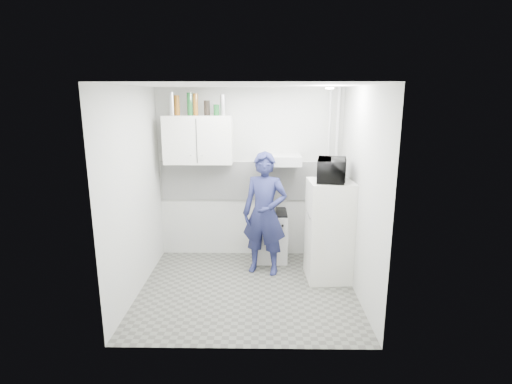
{
  "coord_description": "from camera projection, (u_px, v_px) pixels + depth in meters",
  "views": [
    {
      "loc": [
        0.18,
        -4.79,
        2.49
      ],
      "look_at": [
        0.11,
        0.3,
        1.25
      ],
      "focal_mm": 28.0,
      "sensor_mm": 36.0,
      "label": 1
    }
  ],
  "objects": [
    {
      "name": "pipe_a",
      "position": [
        335.0,
        176.0,
        6.05
      ],
      "size": [
        0.05,
        0.05,
        2.6
      ],
      "primitive_type": "cylinder",
      "color": "beige",
      "rests_on": "floor"
    },
    {
      "name": "ceiling",
      "position": [
        246.0,
        85.0,
        4.63
      ],
      "size": [
        2.8,
        2.8,
        0.0
      ],
      "primitive_type": "plane",
      "color": "white",
      "rests_on": "wall_back"
    },
    {
      "name": "floor",
      "position": [
        247.0,
        290.0,
        5.24
      ],
      "size": [
        2.8,
        2.8,
        0.0
      ],
      "primitive_type": "plane",
      "color": "#5F6156",
      "rests_on": "ground"
    },
    {
      "name": "bottle_c",
      "position": [
        190.0,
        104.0,
        5.74
      ],
      "size": [
        0.08,
        0.08,
        0.32
      ],
      "primitive_type": "cylinder",
      "color": "#144C1E",
      "rests_on": "upper_cabinet"
    },
    {
      "name": "bottle_d",
      "position": [
        196.0,
        105.0,
        5.74
      ],
      "size": [
        0.07,
        0.07,
        0.31
      ],
      "primitive_type": "cylinder",
      "color": "brown",
      "rests_on": "upper_cabinet"
    },
    {
      "name": "range_hood",
      "position": [
        280.0,
        160.0,
        5.83
      ],
      "size": [
        0.6,
        0.5,
        0.14
      ],
      "primitive_type": "cube",
      "color": "beige",
      "rests_on": "wall_back"
    },
    {
      "name": "fridge",
      "position": [
        329.0,
        231.0,
        5.43
      ],
      "size": [
        0.61,
        0.61,
        1.38
      ],
      "primitive_type": "cube",
      "rotation": [
        0.0,
        0.0,
        0.06
      ],
      "color": "white",
      "rests_on": "floor"
    },
    {
      "name": "pipe_b",
      "position": [
        327.0,
        176.0,
        6.05
      ],
      "size": [
        0.04,
        0.04,
        2.6
      ],
      "primitive_type": "cylinder",
      "color": "beige",
      "rests_on": "floor"
    },
    {
      "name": "ceiling_spot_fixture",
      "position": [
        330.0,
        88.0,
        4.81
      ],
      "size": [
        0.1,
        0.1,
        0.02
      ],
      "primitive_type": "cylinder",
      "color": "white",
      "rests_on": "ceiling"
    },
    {
      "name": "bottle_b",
      "position": [
        177.0,
        105.0,
        5.75
      ],
      "size": [
        0.07,
        0.07,
        0.29
      ],
      "primitive_type": "cylinder",
      "color": "brown",
      "rests_on": "upper_cabinet"
    },
    {
      "name": "backsplash",
      "position": [
        250.0,
        181.0,
        6.16
      ],
      "size": [
        2.74,
        0.03,
        0.6
      ],
      "primitive_type": "cube",
      "color": "white",
      "rests_on": "wall_back"
    },
    {
      "name": "saucepan",
      "position": [
        271.0,
        209.0,
        6.0
      ],
      "size": [
        0.16,
        0.16,
        0.09
      ],
      "primitive_type": "cylinder",
      "color": "silver",
      "rests_on": "stove_top"
    },
    {
      "name": "upper_cabinet",
      "position": [
        198.0,
        140.0,
        5.86
      ],
      "size": [
        1.0,
        0.35,
        0.7
      ],
      "primitive_type": "cube",
      "color": "white",
      "rests_on": "wall_back"
    },
    {
      "name": "bottle_e",
      "position": [
        223.0,
        105.0,
        5.73
      ],
      "size": [
        0.07,
        0.07,
        0.3
      ],
      "primitive_type": "cylinder",
      "color": "silver",
      "rests_on": "upper_cabinet"
    },
    {
      "name": "microwave",
      "position": [
        332.0,
        170.0,
        5.23
      ],
      "size": [
        0.59,
        0.45,
        0.3
      ],
      "primitive_type": "imported",
      "rotation": [
        0.0,
        0.0,
        1.39
      ],
      "color": "black",
      "rests_on": "fridge"
    },
    {
      "name": "person",
      "position": [
        265.0,
        214.0,
        5.59
      ],
      "size": [
        0.72,
        0.57,
        1.74
      ],
      "primitive_type": "imported",
      "rotation": [
        0.0,
        0.0,
        -0.28
      ],
      "color": "#1F234F",
      "rests_on": "floor"
    },
    {
      "name": "bottle_a",
      "position": [
        172.0,
        104.0,
        5.74
      ],
      "size": [
        0.08,
        0.08,
        0.33
      ],
      "primitive_type": "cylinder",
      "color": "silver",
      "rests_on": "upper_cabinet"
    },
    {
      "name": "stove_top",
      "position": [
        272.0,
        213.0,
        6.03
      ],
      "size": [
        0.45,
        0.45,
        0.03
      ],
      "primitive_type": "cube",
      "color": "black",
      "rests_on": "stove"
    },
    {
      "name": "canister_a",
      "position": [
        207.0,
        108.0,
        5.75
      ],
      "size": [
        0.09,
        0.09,
        0.21
      ],
      "primitive_type": "cylinder",
      "color": "black",
      "rests_on": "upper_cabinet"
    },
    {
      "name": "wall_back",
      "position": [
        250.0,
        174.0,
        6.15
      ],
      "size": [
        2.8,
        0.0,
        2.8
      ],
      "primitive_type": "plane",
      "rotation": [
        1.57,
        0.0,
        0.0
      ],
      "color": "beige",
      "rests_on": "floor"
    },
    {
      "name": "stove",
      "position": [
        272.0,
        237.0,
        6.12
      ],
      "size": [
        0.47,
        0.47,
        0.74
      ],
      "primitive_type": "cube",
      "color": "beige",
      "rests_on": "floor"
    },
    {
      "name": "wall_right",
      "position": [
        360.0,
        194.0,
        4.91
      ],
      "size": [
        0.0,
        2.6,
        2.6
      ],
      "primitive_type": "plane",
      "rotation": [
        1.57,
        0.0,
        -1.57
      ],
      "color": "beige",
      "rests_on": "floor"
    },
    {
      "name": "canister_b",
      "position": [
        216.0,
        110.0,
        5.75
      ],
      "size": [
        0.08,
        0.08,
        0.16
      ],
      "primitive_type": "cylinder",
      "color": "#144C1E",
      "rests_on": "upper_cabinet"
    },
    {
      "name": "wall_left",
      "position": [
        134.0,
        193.0,
        4.95
      ],
      "size": [
        0.0,
        2.6,
        2.6
      ],
      "primitive_type": "plane",
      "rotation": [
        1.57,
        0.0,
        1.57
      ],
      "color": "beige",
      "rests_on": "floor"
    }
  ]
}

